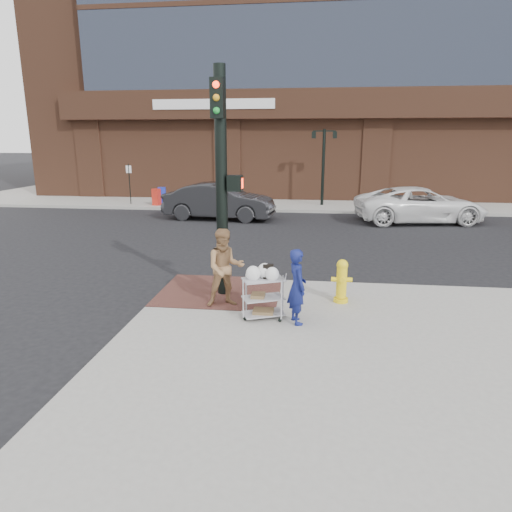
# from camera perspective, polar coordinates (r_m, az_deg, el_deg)

# --- Properties ---
(ground) EXTENTS (220.00, 220.00, 0.00)m
(ground) POSITION_cam_1_polar(r_m,az_deg,el_deg) (9.94, -2.11, -7.07)
(ground) COLOR black
(ground) RESTS_ON ground
(sidewalk_far) EXTENTS (65.00, 36.00, 0.15)m
(sidewalk_far) POSITION_cam_1_polar(r_m,az_deg,el_deg) (42.72, 22.27, 8.56)
(sidewalk_far) COLOR gray
(sidewalk_far) RESTS_ON ground
(brick_curb_ramp) EXTENTS (2.80, 2.40, 0.01)m
(brick_curb_ramp) POSITION_cam_1_polar(r_m,az_deg,el_deg) (10.82, -4.50, -4.41)
(brick_curb_ramp) COLOR #502825
(brick_curb_ramp) RESTS_ON sidewalk_near
(bank_building) EXTENTS (42.00, 26.00, 28.00)m
(bank_building) POSITION_cam_1_polar(r_m,az_deg,el_deg) (41.63, 13.37, 28.68)
(bank_building) COLOR brown
(bank_building) RESTS_ON sidewalk_far
(lamp_post) EXTENTS (1.32, 0.22, 4.00)m
(lamp_post) POSITION_cam_1_polar(r_m,az_deg,el_deg) (25.15, 8.43, 11.93)
(lamp_post) COLOR black
(lamp_post) RESTS_ON sidewalk_far
(parking_sign) EXTENTS (0.05, 0.05, 2.20)m
(parking_sign) POSITION_cam_1_polar(r_m,az_deg,el_deg) (26.22, -15.52, 8.66)
(parking_sign) COLOR black
(parking_sign) RESTS_ON sidewalk_far
(traffic_signal_pole) EXTENTS (0.61, 0.51, 5.00)m
(traffic_signal_pole) POSITION_cam_1_polar(r_m,az_deg,el_deg) (10.12, -4.25, 9.80)
(traffic_signal_pole) COLOR black
(traffic_signal_pole) RESTS_ON sidewalk_near
(woman_blue) EXTENTS (0.52, 0.63, 1.48)m
(woman_blue) POSITION_cam_1_polar(r_m,az_deg,el_deg) (8.81, 5.16, -3.81)
(woman_blue) COLOR navy
(woman_blue) RESTS_ON sidewalk_near
(pedestrian_tan) EXTENTS (0.98, 0.86, 1.68)m
(pedestrian_tan) POSITION_cam_1_polar(r_m,az_deg,el_deg) (9.68, -3.87, -1.49)
(pedestrian_tan) COLOR #946C46
(pedestrian_tan) RESTS_ON sidewalk_near
(sedan_dark) EXTENTS (5.21, 2.19, 1.67)m
(sedan_dark) POSITION_cam_1_polar(r_m,az_deg,el_deg) (21.37, -4.63, 6.83)
(sedan_dark) COLOR black
(sedan_dark) RESTS_ON ground
(minivan_white) EXTENTS (6.00, 3.41, 1.58)m
(minivan_white) POSITION_cam_1_polar(r_m,az_deg,el_deg) (21.77, 19.84, 6.04)
(minivan_white) COLOR white
(minivan_white) RESTS_ON ground
(utility_cart) EXTENTS (0.91, 0.73, 1.11)m
(utility_cart) POSITION_cam_1_polar(r_m,az_deg,el_deg) (9.07, 0.93, -4.79)
(utility_cart) COLOR #A7A6AC
(utility_cart) RESTS_ON sidewalk_near
(fire_hydrant) EXTENTS (0.45, 0.32, 0.97)m
(fire_hydrant) POSITION_cam_1_polar(r_m,az_deg,el_deg) (10.15, 10.65, -3.01)
(fire_hydrant) COLOR yellow
(fire_hydrant) RESTS_ON sidewalk_near
(newsbox_red) EXTENTS (0.46, 0.43, 0.89)m
(newsbox_red) POSITION_cam_1_polar(r_m,az_deg,el_deg) (25.47, -12.34, 7.22)
(newsbox_red) COLOR red
(newsbox_red) RESTS_ON sidewalk_far
(newsbox_blue) EXTENTS (0.45, 0.42, 0.94)m
(newsbox_blue) POSITION_cam_1_polar(r_m,az_deg,el_deg) (25.70, -11.66, 7.37)
(newsbox_blue) COLOR #1C2EBC
(newsbox_blue) RESTS_ON sidewalk_far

